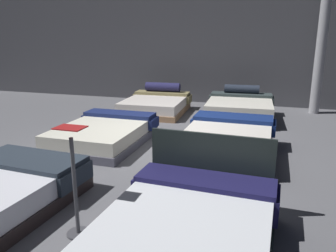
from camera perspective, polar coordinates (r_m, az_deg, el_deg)
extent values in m
cube|color=#5B5B60|center=(6.04, -0.89, -4.12)|extent=(18.00, 18.00, 0.02)
cube|color=#47474C|center=(10.28, 7.47, 13.67)|extent=(18.00, 0.06, 3.50)
cube|color=#27303B|center=(4.71, -22.81, -5.34)|extent=(1.44, 0.74, 0.06)
cube|color=#27303B|center=(4.32, -15.57, -8.55)|extent=(0.09, 0.67, 0.23)
cube|color=black|center=(3.28, 3.06, -20.57)|extent=(1.61, 2.05, 0.13)
cube|color=white|center=(3.16, 3.12, -17.44)|extent=(1.55, 1.99, 0.30)
cube|color=black|center=(3.94, 7.29, -7.72)|extent=(1.45, 0.10, 0.91)
cube|color=#191844|center=(3.70, 6.41, -9.29)|extent=(1.53, 0.52, 0.06)
cube|color=#191844|center=(3.99, -4.58, -9.97)|extent=(0.07, 0.47, 0.28)
cube|color=#191844|center=(3.70, 18.24, -12.85)|extent=(0.07, 0.47, 0.28)
cube|color=#4E4E5C|center=(6.44, -11.15, -2.41)|extent=(1.50, 2.08, 0.14)
cube|color=silver|center=(6.39, -11.23, -0.82)|extent=(1.44, 2.02, 0.23)
cube|color=navy|center=(7.02, -8.33, 2.04)|extent=(1.48, 0.47, 0.08)
cube|color=navy|center=(7.40, -13.60, 1.32)|extent=(0.08, 0.46, 0.20)
cube|color=navy|center=(6.77, -2.49, 0.47)|extent=(0.08, 0.46, 0.20)
cube|color=#575353|center=(5.78, 10.24, -4.07)|extent=(1.47, 1.98, 0.21)
cube|color=silver|center=(5.70, 10.35, -1.76)|extent=(1.41, 1.92, 0.28)
cube|color=navy|center=(6.30, 11.25, 1.43)|extent=(1.43, 0.59, 0.07)
cube|color=navy|center=(6.45, 4.75, 0.73)|extent=(0.08, 0.58, 0.20)
cube|color=navy|center=(6.30, 17.79, -0.31)|extent=(0.08, 0.58, 0.20)
cube|color=#916A4A|center=(8.94, -2.23, 2.74)|extent=(1.67, 2.06, 0.14)
cube|color=silver|center=(8.90, -2.24, 3.95)|extent=(1.60, 1.99, 0.24)
cube|color=olive|center=(9.57, -0.99, 5.71)|extent=(1.57, 0.53, 0.08)
cube|color=olive|center=(9.83, -5.46, 5.05)|extent=(0.10, 0.46, 0.21)
cube|color=olive|center=(9.41, 3.69, 4.65)|extent=(0.10, 0.46, 0.21)
cylinder|color=navy|center=(9.59, -0.91, 6.77)|extent=(1.02, 0.30, 0.25)
cube|color=black|center=(8.41, 12.20, 1.83)|extent=(1.68, 2.00, 0.20)
cube|color=silver|center=(8.36, 12.29, 3.42)|extent=(1.62, 1.93, 0.27)
cube|color=#2E393A|center=(9.01, 12.56, 5.33)|extent=(1.59, 0.56, 0.07)
cube|color=#2E393A|center=(9.09, 7.46, 4.85)|extent=(0.09, 0.49, 0.18)
cube|color=#2E393A|center=(9.04, 17.59, 4.22)|extent=(0.09, 0.49, 0.18)
cylinder|color=#242C3B|center=(9.04, 12.62, 6.26)|extent=(0.91, 0.26, 0.22)
cylinder|color=#3F3F44|center=(3.71, -15.20, -17.43)|extent=(0.24, 0.24, 0.02)
cylinder|color=#3F3F44|center=(3.47, -15.79, -10.25)|extent=(0.04, 0.04, 1.05)
cube|color=#B21E1E|center=(3.26, -16.56, -0.28)|extent=(0.28, 0.20, 0.01)
cylinder|color=#99999E|center=(9.57, 24.94, 12.35)|extent=(0.25, 0.25, 3.50)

